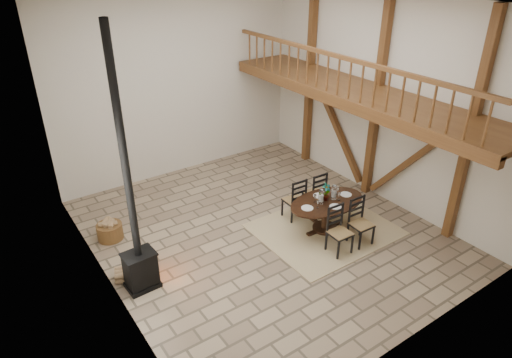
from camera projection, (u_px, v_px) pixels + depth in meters
ground at (263, 231)px, 10.55m from camera, size 8.00×8.00×0.00m
room_shell at (309, 96)px, 9.75m from camera, size 7.02×8.02×5.01m
rug at (325, 229)px, 10.61m from camera, size 3.00×2.50×0.02m
dining_table at (326, 214)px, 10.41m from camera, size 1.91×2.11×1.20m
wood_stove at (136, 238)px, 8.35m from camera, size 0.63×0.50×5.00m
log_basket at (110, 231)px, 10.21m from camera, size 0.56×0.56×0.47m
log_stack at (124, 274)px, 9.02m from camera, size 0.43×0.44×0.23m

